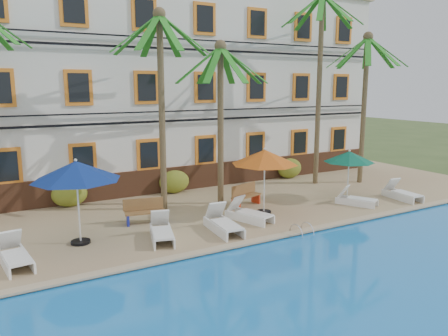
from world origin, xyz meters
TOP-DOWN VIEW (x-y plane):
  - ground at (0.00, 0.00)m, footprint 100.00×100.00m
  - pool_deck at (0.00, 5.00)m, footprint 30.00×12.00m
  - swimming_pool at (0.00, -7.00)m, footprint 26.00×12.00m
  - pool_coping at (0.00, -0.90)m, footprint 30.00×0.35m
  - hotel_building at (0.00, 9.98)m, footprint 25.40×6.44m
  - palm_b at (-1.85, 4.28)m, footprint 4.00×4.00m
  - palm_c at (0.64, 3.89)m, footprint 4.00×4.00m
  - palm_d at (6.93, 4.86)m, footprint 4.00×4.00m
  - palm_e at (9.18, 3.90)m, footprint 4.00×4.00m
  - shrub_left at (-5.21, 6.60)m, footprint 1.50×0.90m
  - shrub_mid at (-0.39, 6.60)m, footprint 1.50×0.90m
  - shrub_right at (6.57, 6.60)m, footprint 1.50×0.90m
  - umbrella_blue at (-5.78, 1.84)m, footprint 2.83×2.83m
  - umbrella_red at (1.43, 1.71)m, footprint 2.68×2.68m
  - umbrella_green at (6.05, 1.70)m, footprint 2.26×2.26m
  - lounger_a at (-7.79, 0.96)m, footprint 0.90×2.01m
  - lounger_b at (-3.33, 0.84)m, footprint 1.19×2.03m
  - lounger_c at (-1.14, 0.53)m, footprint 0.90×2.09m
  - lounger_d at (0.34, 1.16)m, footprint 1.27×2.03m
  - lounger_e at (5.59, 0.75)m, footprint 1.32×1.80m
  - lounger_f at (8.14, 0.41)m, footprint 0.84×1.93m
  - bench_left at (-3.19, 2.85)m, footprint 1.57×0.79m
  - bench_right at (1.36, 3.03)m, footprint 1.57×0.89m
  - pool_ladder at (1.16, -1.00)m, footprint 0.54×0.74m

SIDE VIEW (x-z plane):
  - ground at x=0.00m, z-range 0.00..0.00m
  - swimming_pool at x=0.00m, z-range 0.00..0.20m
  - pool_deck at x=0.00m, z-range 0.00..0.25m
  - pool_ladder at x=1.16m, z-range -0.12..0.62m
  - pool_coping at x=0.00m, z-range 0.25..0.31m
  - lounger_e at x=5.59m, z-range 0.11..0.91m
  - lounger_f at x=8.14m, z-range 0.09..0.98m
  - lounger_d at x=0.34m, z-range 0.09..0.99m
  - lounger_b at x=-3.33m, z-range 0.09..1.00m
  - lounger_a at x=-7.79m, z-range 0.09..1.01m
  - lounger_c at x=-1.14m, z-range 0.08..1.04m
  - bench_left at x=-3.19m, z-range 0.26..1.18m
  - bench_right at x=1.36m, z-range 0.26..1.18m
  - shrub_left at x=-5.21m, z-range 0.25..1.35m
  - shrub_mid at x=-0.39m, z-range 0.25..1.35m
  - shrub_right at x=6.57m, z-range 0.25..1.35m
  - umbrella_green at x=6.05m, z-range 1.04..3.31m
  - umbrella_red at x=1.43m, z-range 1.20..3.87m
  - umbrella_blue at x=-5.78m, z-range 1.25..4.07m
  - palm_c at x=0.64m, z-range 1.27..8.21m
  - palm_e at x=9.18m, z-range 1.34..9.10m
  - hotel_building at x=0.00m, z-range 0.26..10.49m
  - palm_b at x=-1.85m, z-range 1.36..9.44m
  - palm_d at x=6.93m, z-range 1.48..11.22m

